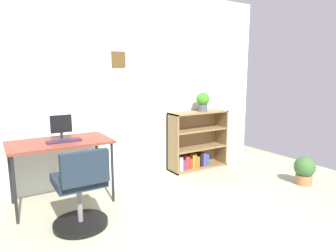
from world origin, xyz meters
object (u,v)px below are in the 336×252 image
Objects in this scene: keyboard at (64,141)px; potted_plant_floor at (304,170)px; potted_plant_on_shelf at (203,101)px; office_chair at (81,194)px; monitor at (61,128)px; desk at (60,146)px; bookshelf_low at (195,143)px.

potted_plant_floor is at bearing -20.03° from keyboard.
office_chair is at bearing -157.39° from potted_plant_on_shelf.
monitor reaches higher than potted_plant_floor.
desk is 3.85× the size of monitor.
potted_plant_floor is at bearing -8.03° from office_chair.
potted_plant_on_shelf reaches higher than desk.
bookshelf_low is at bearing 120.64° from potted_plant_floor.
keyboard is 0.45× the size of office_chair.
monitor is at bearing 88.59° from office_chair.
desk is 2.10m from bookshelf_low.
desk is at bearing -174.88° from potted_plant_on_shelf.
monitor is 0.77× the size of keyboard.
potted_plant_on_shelf reaches higher than monitor.
potted_plant_on_shelf is at bearing -35.31° from bookshelf_low.
monitor reaches higher than desk.
bookshelf_low is at bearing 144.69° from potted_plant_on_shelf.
bookshelf_low is at bearing 8.79° from keyboard.
desk is at bearing -122.11° from monitor.
potted_plant_on_shelf reaches higher than potted_plant_floor.
potted_plant_floor is at bearing -60.97° from potted_plant_on_shelf.
potted_plant_floor is at bearing -59.36° from bookshelf_low.
keyboard reaches higher than potted_plant_floor.
potted_plant_on_shelf is 1.70m from potted_plant_floor.
bookshelf_low is at bearing 6.93° from desk.
office_chair is 2.14× the size of potted_plant_floor.
bookshelf_low reaches higher than office_chair.
bookshelf_low is 2.52× the size of potted_plant_floor.
monitor is at bearing -176.47° from potted_plant_on_shelf.
keyboard is 2.09m from bookshelf_low.
potted_plant_on_shelf is (2.13, 0.89, 0.70)m from office_chair.
potted_plant_on_shelf is at bearing 6.89° from keyboard.
bookshelf_low is 3.32× the size of potted_plant_on_shelf.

